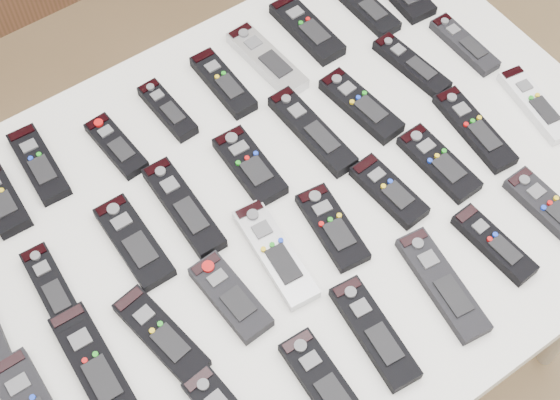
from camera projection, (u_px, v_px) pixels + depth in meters
ground at (351, 380)px, 1.97m from camera, size 4.00×4.00×0.00m
table at (280, 223)px, 1.38m from camera, size 1.25×0.88×0.78m
remote_1 at (1, 200)px, 1.32m from camera, size 0.06×0.14×0.02m
remote_2 at (39, 164)px, 1.36m from camera, size 0.06×0.17×0.02m
remote_3 at (116, 146)px, 1.39m from camera, size 0.06×0.15×0.02m
remote_4 at (168, 110)px, 1.43m from camera, size 0.05×0.14×0.02m
remote_5 at (223, 83)px, 1.46m from camera, size 0.05×0.16×0.02m
remote_6 at (267, 60)px, 1.49m from camera, size 0.07×0.19×0.02m
remote_7 at (307, 29)px, 1.53m from camera, size 0.06×0.18×0.02m
remote_8 at (365, 7)px, 1.56m from camera, size 0.05×0.17×0.02m
remote_11 at (53, 289)px, 1.24m from camera, size 0.05×0.16×0.02m
remote_12 at (134, 242)px, 1.28m from camera, size 0.06×0.18×0.02m
remote_13 at (184, 207)px, 1.32m from camera, size 0.05×0.20×0.02m
remote_14 at (250, 166)px, 1.36m from camera, size 0.07×0.16×0.02m
remote_15 at (312, 131)px, 1.40m from camera, size 0.05×0.21×0.02m
remote_16 at (361, 106)px, 1.43m from camera, size 0.07×0.18×0.02m
remote_17 at (411, 65)px, 1.48m from camera, size 0.06×0.17×0.02m
remote_18 at (464, 44)px, 1.51m from camera, size 0.04×0.16×0.02m
remote_20 at (95, 366)px, 1.17m from camera, size 0.07×0.21×0.02m
remote_21 at (161, 334)px, 1.20m from camera, size 0.08×0.18×0.02m
remote_22 at (231, 297)px, 1.23m from camera, size 0.06×0.16×0.02m
remote_23 at (275, 253)px, 1.27m from camera, size 0.07×0.20×0.02m
remote_24 at (332, 227)px, 1.30m from camera, size 0.08×0.16×0.02m
remote_25 at (389, 191)px, 1.33m from camera, size 0.06×0.15×0.02m
remote_26 at (439, 163)px, 1.37m from camera, size 0.06×0.16×0.02m
remote_27 at (474, 129)px, 1.40m from camera, size 0.07×0.19×0.02m
remote_28 at (535, 104)px, 1.43m from camera, size 0.07×0.18×0.02m
remote_32 at (324, 384)px, 1.16m from camera, size 0.06×0.17×0.02m
remote_33 at (374, 333)px, 1.20m from camera, size 0.07×0.19×0.02m
remote_34 at (442, 284)px, 1.24m from camera, size 0.08×0.20×0.02m
remote_35 at (494, 244)px, 1.28m from camera, size 0.05×0.16×0.02m
remote_36 at (551, 211)px, 1.31m from camera, size 0.06×0.18×0.02m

